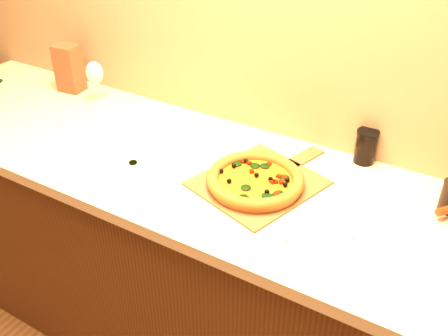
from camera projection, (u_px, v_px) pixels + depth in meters
The scene contains 8 objects.
cabinet at pixel (228, 280), 1.85m from camera, with size 2.80×0.65×0.86m, color #4B2410.
countertop at pixel (228, 180), 1.60m from camera, with size 2.84×0.68×0.04m, color beige.
pizza_peel at pixel (261, 181), 1.56m from camera, with size 0.41×0.51×0.01m.
pizza at pixel (255, 180), 1.52m from camera, with size 0.30×0.30×0.04m.
bottle_cap at pixel (133, 163), 1.65m from camera, with size 0.03×0.03×0.01m, color black.
wine_glass at pixel (95, 74), 1.97m from camera, with size 0.07×0.07×0.17m.
paper_bag at pixel (69, 68), 2.09m from camera, with size 0.10×0.08×0.20m, color brown.
dark_jar at pixel (366, 146), 1.63m from camera, with size 0.07×0.07×0.12m.
Camera 1 is at (0.66, 0.28, 1.79)m, focal length 40.00 mm.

